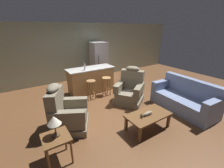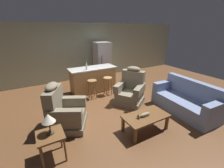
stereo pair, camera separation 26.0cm
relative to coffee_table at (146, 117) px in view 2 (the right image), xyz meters
name	(u,v)px [view 2 (the right image)]	position (x,y,z in m)	size (l,w,h in m)	color
ground_plane	(110,104)	(-0.13, 1.59, -0.36)	(12.00, 12.00, 0.00)	brown
back_wall	(78,52)	(-0.13, 4.72, 0.94)	(12.00, 0.05, 2.60)	#9EA88E
coffee_table	(146,117)	(0.00, 0.00, 0.00)	(1.10, 0.60, 0.42)	brown
fish_figurine	(144,115)	(-0.07, -0.01, 0.10)	(0.34, 0.10, 0.10)	#4C3823
couch	(186,101)	(1.66, 0.10, -0.02)	(0.94, 1.94, 0.94)	#707FA3
recliner_near_lamp	(64,112)	(-1.67, 1.11, 0.06)	(1.13, 1.13, 1.20)	#756B56
recliner_near_island	(131,91)	(0.57, 1.40, 0.06)	(1.17, 1.17, 1.20)	#756B56
end_table	(51,139)	(-2.12, 0.22, 0.10)	(0.48, 0.48, 0.56)	brown
table_lamp	(48,119)	(-2.10, 0.25, 0.50)	(0.24, 0.24, 0.41)	#4C3823
kitchen_island	(93,79)	(-0.13, 2.94, 0.11)	(1.80, 0.70, 0.95)	#AD7F4C
bar_stool_left	(92,86)	(-0.42, 2.31, 0.11)	(0.32, 0.32, 0.68)	olive
bar_stool_right	(108,83)	(0.20, 2.31, 0.11)	(0.32, 0.32, 0.68)	#A87A47
refrigerator	(102,61)	(0.88, 4.14, 0.52)	(0.70, 0.69, 1.76)	#B7B7BC
bottle_tall_green	(86,67)	(-0.43, 2.78, 0.70)	(0.06, 0.06, 0.30)	silver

